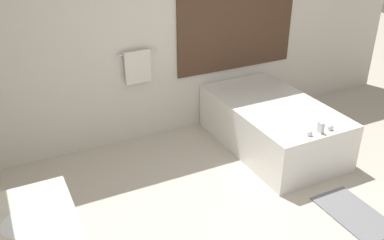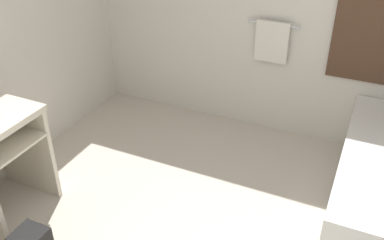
% 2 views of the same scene
% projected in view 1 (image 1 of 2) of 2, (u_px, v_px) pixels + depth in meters
% --- Properties ---
extents(ground_plane, '(16.00, 16.00, 0.00)m').
position_uv_depth(ground_plane, '(255.00, 236.00, 3.92)').
color(ground_plane, beige).
rests_on(ground_plane, ground).
extents(wall_back_with_blinds, '(7.40, 0.13, 2.70)m').
position_uv_depth(wall_back_with_blinds, '(161.00, 32.00, 5.09)').
color(wall_back_with_blinds, silver).
rests_on(wall_back_with_blinds, ground_plane).
extents(bathtub, '(1.06, 1.81, 0.70)m').
position_uv_depth(bathtub, '(272.00, 123.00, 5.23)').
color(bathtub, white).
rests_on(bathtub, ground_plane).
extents(bath_mat, '(0.45, 0.77, 0.02)m').
position_uv_depth(bath_mat, '(354.00, 214.00, 4.19)').
color(bath_mat, slate).
rests_on(bath_mat, ground_plane).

